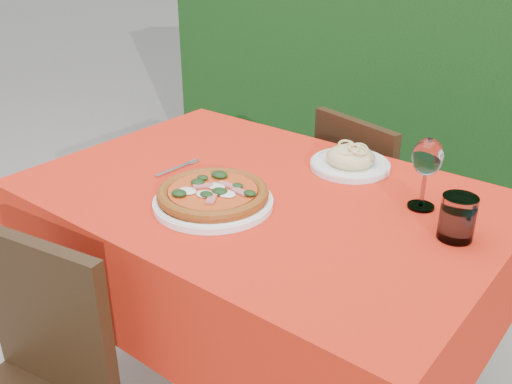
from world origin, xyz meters
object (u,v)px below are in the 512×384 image
Objects in this scene: pizza_plate at (213,196)px; wine_glass at (427,160)px; pasta_plate at (350,160)px; water_glass at (457,220)px; chair_far at (366,204)px; fork at (173,170)px.

wine_glass is (0.42, 0.32, 0.10)m from pizza_plate.
water_glass is (0.39, -0.21, 0.02)m from pasta_plate.
wine_glass reaches higher than water_glass.
wine_glass is at bearing 144.05° from chair_far.
fork is at bearing 159.01° from pizza_plate.
water_glass is at bearing -27.68° from pasta_plate.
pasta_plate is at bearing 70.49° from pizza_plate.
wine_glass reaches higher than chair_far.
pizza_plate is 1.92× the size of wine_glass.
wine_glass is at bearing 141.99° from water_glass.
chair_far is 0.83m from pizza_plate.
water_glass is (0.55, 0.22, 0.02)m from pizza_plate.
chair_far is 0.81m from water_glass.
pizza_plate is 0.59m from water_glass.
water_glass reaches higher than fork.
water_glass is at bearing 12.50° from fork.
water_glass is (0.50, -0.55, 0.34)m from chair_far.
water_glass is at bearing -38.01° from wine_glass.
pasta_plate is 0.52m from fork.
pasta_plate is (0.15, 0.43, -0.00)m from pizza_plate.
wine_glass reaches higher than pizza_plate.
chair_far is at bearing 129.68° from wine_glass.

